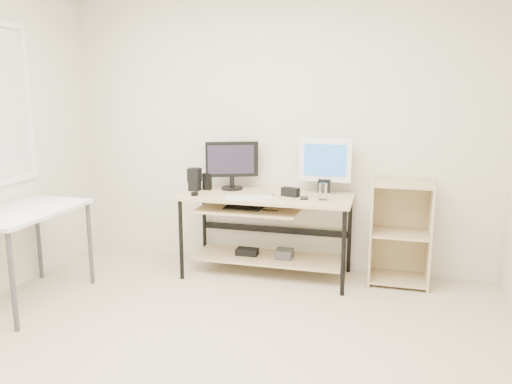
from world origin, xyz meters
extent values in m
cube|color=#C6B598|center=(0.00, 0.00, -0.01)|extent=(4.00, 4.00, 0.01)
cube|color=beige|center=(0.00, 2.00, 1.30)|extent=(4.00, 0.01, 2.60)
cube|color=#CDB282|center=(0.00, 1.66, 0.73)|extent=(1.50, 0.65, 0.03)
cube|color=#CDB282|center=(-0.15, 1.60, 0.62)|extent=(0.90, 0.49, 0.02)
cube|color=#CDB282|center=(0.00, 1.71, 0.15)|extent=(1.35, 0.46, 0.02)
cube|color=black|center=(-0.20, 1.60, 0.64)|extent=(0.33, 0.22, 0.01)
cylinder|color=black|center=(0.05, 1.55, 0.64)|extent=(0.14, 0.01, 0.01)
cube|color=#3F3F42|center=(0.15, 1.71, 0.20)|extent=(0.15, 0.15, 0.08)
cube|color=black|center=(-0.20, 1.71, 0.19)|extent=(0.20, 0.12, 0.06)
cylinder|color=black|center=(-0.71, 1.37, 0.36)|extent=(0.04, 0.04, 0.72)
cylinder|color=black|center=(-0.71, 1.94, 0.36)|extent=(0.04, 0.04, 0.72)
cylinder|color=black|center=(0.71, 1.37, 0.36)|extent=(0.04, 0.04, 0.72)
cylinder|color=black|center=(0.71, 1.94, 0.36)|extent=(0.04, 0.04, 0.72)
cube|color=white|center=(-1.68, 0.60, 0.73)|extent=(0.60, 1.00, 0.03)
cylinder|color=#3F3F42|center=(-1.94, 1.06, 0.36)|extent=(0.04, 0.04, 0.72)
cylinder|color=#3F3F42|center=(-1.42, 0.14, 0.36)|extent=(0.04, 0.04, 0.72)
cylinder|color=#3F3F42|center=(-1.42, 1.06, 0.36)|extent=(0.04, 0.04, 0.72)
cube|color=tan|center=(0.91, 1.78, 0.45)|extent=(0.02, 0.40, 0.90)
cube|color=tan|center=(1.39, 1.78, 0.45)|extent=(0.02, 0.40, 0.90)
cube|color=tan|center=(1.15, 1.97, 0.45)|extent=(0.50, 0.02, 0.90)
cube|color=tan|center=(1.15, 1.78, 0.04)|extent=(0.46, 0.38, 0.02)
cube|color=tan|center=(1.15, 1.78, 0.45)|extent=(0.46, 0.38, 0.02)
cube|color=tan|center=(1.15, 1.78, 0.88)|extent=(0.46, 0.38, 0.02)
cylinder|color=black|center=(-0.38, 1.81, 0.76)|extent=(0.20, 0.20, 0.02)
cylinder|color=black|center=(-0.38, 1.81, 0.82)|extent=(0.04, 0.04, 0.10)
cube|color=black|center=(-0.38, 1.81, 1.03)|extent=(0.47, 0.23, 0.32)
cube|color=black|center=(-0.38, 1.78, 1.03)|extent=(0.38, 0.16, 0.26)
cube|color=silver|center=(0.48, 1.86, 0.76)|extent=(0.17, 0.15, 0.01)
cylinder|color=silver|center=(0.48, 1.86, 0.81)|extent=(0.04, 0.04, 0.09)
cube|color=white|center=(0.48, 1.86, 1.05)|extent=(0.47, 0.06, 0.39)
cube|color=#2B6DBC|center=(0.48, 1.83, 1.05)|extent=(0.39, 0.02, 0.31)
cube|color=white|center=(-0.11, 1.46, 0.76)|extent=(0.41, 0.23, 0.01)
ellipsoid|color=#B4B4B9|center=(0.03, 1.65, 0.77)|extent=(0.09, 0.12, 0.04)
cube|color=black|center=(0.21, 1.64, 0.79)|extent=(0.17, 0.12, 0.08)
cube|color=black|center=(-0.69, 1.66, 0.79)|extent=(0.09, 0.09, 0.08)
cube|color=black|center=(-0.69, 1.66, 0.90)|extent=(0.11, 0.11, 0.13)
cube|color=black|center=(0.47, 1.86, 0.82)|extent=(0.13, 0.13, 0.13)
cube|color=black|center=(-0.59, 1.72, 0.83)|extent=(0.08, 0.05, 0.16)
cylinder|color=black|center=(-0.60, 1.45, 0.76)|extent=(0.07, 0.07, 0.03)
cube|color=black|center=(0.35, 1.58, 0.75)|extent=(0.08, 0.13, 0.01)
cylinder|color=#A27249|center=(0.51, 1.56, 0.75)|extent=(0.11, 0.11, 0.01)
cylinder|color=white|center=(0.51, 1.56, 0.83)|extent=(0.08, 0.08, 0.14)
camera|label=1|loc=(1.04, -2.53, 1.64)|focal=35.00mm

